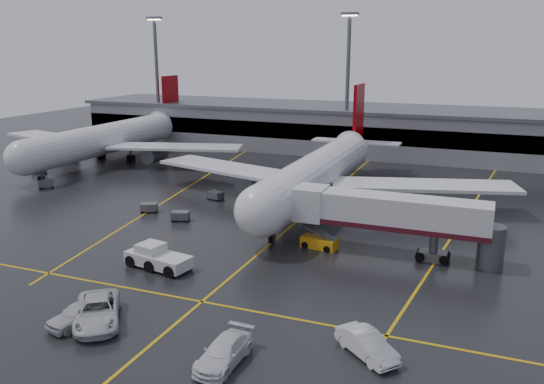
% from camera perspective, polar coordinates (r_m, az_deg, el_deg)
% --- Properties ---
extents(ground, '(220.00, 220.00, 0.00)m').
position_cam_1_polar(ground, '(64.37, 2.32, -3.20)').
color(ground, black).
rests_on(ground, ground).
extents(apron_line_centre, '(0.25, 90.00, 0.02)m').
position_cam_1_polar(apron_line_centre, '(64.37, 2.32, -3.19)').
color(apron_line_centre, gold).
rests_on(apron_line_centre, ground).
extents(apron_line_stop, '(60.00, 0.25, 0.02)m').
position_cam_1_polar(apron_line_stop, '(45.63, -7.15, -11.01)').
color(apron_line_stop, gold).
rests_on(apron_line_stop, ground).
extents(apron_line_left, '(9.99, 69.35, 0.02)m').
position_cam_1_polar(apron_line_left, '(81.33, -8.67, 0.43)').
color(apron_line_left, gold).
rests_on(apron_line_left, ground).
extents(apron_line_right, '(7.57, 69.64, 0.02)m').
position_cam_1_polar(apron_line_right, '(70.65, 19.04, -2.38)').
color(apron_line_right, gold).
rests_on(apron_line_right, ground).
extents(terminal, '(122.00, 19.00, 8.60)m').
position_cam_1_polar(terminal, '(108.79, 10.88, 6.21)').
color(terminal, gray).
rests_on(terminal, ground).
extents(light_mast_left, '(3.00, 1.20, 25.45)m').
position_cam_1_polar(light_mast_left, '(119.43, -11.63, 11.79)').
color(light_mast_left, '#595B60').
rests_on(light_mast_left, ground).
extents(light_mast_mid, '(3.00, 1.20, 25.45)m').
position_cam_1_polar(light_mast_mid, '(103.13, 7.71, 11.57)').
color(light_mast_mid, '#595B60').
rests_on(light_mast_mid, ground).
extents(main_airliner, '(48.80, 45.60, 14.10)m').
position_cam_1_polar(main_airliner, '(72.20, 4.93, 2.18)').
color(main_airliner, silver).
rests_on(main_airliner, ground).
extents(second_airliner, '(48.80, 45.60, 14.10)m').
position_cam_1_polar(second_airliner, '(102.23, -16.16, 5.31)').
color(second_airliner, silver).
rests_on(second_airliner, ground).
extents(jet_bridge, '(19.90, 3.40, 6.05)m').
position_cam_1_polar(jet_bridge, '(54.82, 12.01, -2.40)').
color(jet_bridge, silver).
rests_on(jet_bridge, ground).
extents(pushback_tractor, '(6.66, 3.69, 2.25)m').
position_cam_1_polar(pushback_tractor, '(52.58, -11.61, -6.61)').
color(pushback_tractor, silver).
rests_on(pushback_tractor, ground).
extents(belt_loader, '(3.84, 2.20, 2.31)m').
position_cam_1_polar(belt_loader, '(56.64, 4.82, -5.15)').
color(belt_loader, orange).
rests_on(belt_loader, ground).
extents(service_van_a, '(6.35, 7.21, 1.85)m').
position_cam_1_polar(service_van_a, '(43.64, -17.34, -11.51)').
color(service_van_a, silver).
rests_on(service_van_a, ground).
extents(service_van_b, '(2.31, 5.48, 1.58)m').
position_cam_1_polar(service_van_b, '(37.20, -4.91, -15.90)').
color(service_van_b, white).
rests_on(service_van_b, ground).
extents(service_van_c, '(4.94, 4.52, 1.64)m').
position_cam_1_polar(service_van_c, '(38.35, 9.64, -15.01)').
color(service_van_c, silver).
rests_on(service_van_c, ground).
extents(service_van_d, '(3.10, 5.19, 1.65)m').
position_cam_1_polar(service_van_d, '(43.97, -19.05, -11.60)').
color(service_van_d, silver).
rests_on(service_van_d, ground).
extents(baggage_cart_a, '(2.30, 1.85, 1.12)m').
position_cam_1_polar(baggage_cart_a, '(65.96, -9.29, -2.38)').
color(baggage_cart_a, '#595B60').
rests_on(baggage_cart_a, ground).
extents(baggage_cart_b, '(2.37, 2.05, 1.12)m').
position_cam_1_polar(baggage_cart_b, '(70.15, -12.39, -1.50)').
color(baggage_cart_b, '#595B60').
rests_on(baggage_cart_b, ground).
extents(baggage_cart_c, '(2.31, 1.86, 1.12)m').
position_cam_1_polar(baggage_cart_c, '(74.39, -5.77, -0.31)').
color(baggage_cart_c, '#595B60').
rests_on(baggage_cart_c, ground).
extents(baggage_cart_d, '(2.15, 1.54, 1.12)m').
position_cam_1_polar(baggage_cart_d, '(96.77, -22.63, 2.10)').
color(baggage_cart_d, '#595B60').
rests_on(baggage_cart_d, ground).
extents(baggage_cart_e, '(2.34, 2.33, 1.12)m').
position_cam_1_polar(baggage_cart_e, '(86.58, -21.98, 0.81)').
color(baggage_cart_e, '#595B60').
rests_on(baggage_cart_e, ground).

